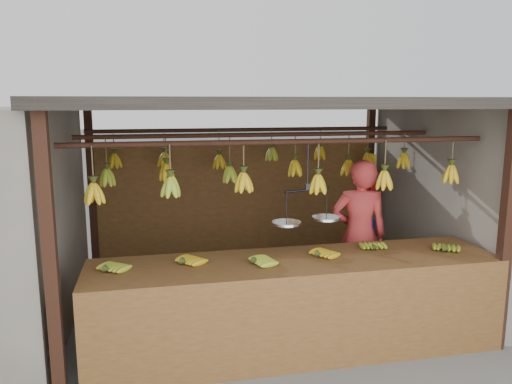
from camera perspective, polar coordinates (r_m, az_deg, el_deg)
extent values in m
plane|color=#5B5B57|center=(6.03, 0.61, -12.75)|extent=(80.00, 80.00, 0.00)
cube|color=black|center=(4.17, -22.43, -7.40)|extent=(0.10, 0.10, 2.30)
cube|color=black|center=(5.22, 26.65, -4.26)|extent=(0.10, 0.10, 2.30)
cube|color=black|center=(7.06, -18.21, -0.10)|extent=(0.10, 0.10, 2.30)
cube|color=black|center=(7.73, 12.74, 1.02)|extent=(0.10, 0.10, 2.30)
cube|color=black|center=(5.55, 0.66, 10.17)|extent=(4.30, 3.30, 0.10)
cylinder|color=black|center=(4.60, 3.41, 5.76)|extent=(4.00, 0.05, 0.05)
cylinder|color=black|center=(5.56, 0.65, 6.57)|extent=(4.00, 0.05, 0.05)
cylinder|color=black|center=(6.54, -1.29, 7.12)|extent=(4.00, 0.05, 0.05)
cube|color=brown|center=(7.17, -2.01, -1.47)|extent=(4.00, 0.06, 1.80)
cube|color=brown|center=(4.75, 4.60, -8.16)|extent=(3.87, 0.86, 0.08)
cube|color=brown|center=(4.53, 6.14, -14.76)|extent=(3.87, 0.04, 0.90)
cube|color=black|center=(4.42, -18.37, -16.44)|extent=(0.07, 0.07, 0.82)
cube|color=black|center=(5.40, 25.21, -11.91)|extent=(0.07, 0.07, 0.82)
cube|color=black|center=(5.11, -17.46, -12.65)|extent=(0.07, 0.07, 0.82)
cube|color=black|center=(5.98, 20.78, -9.45)|extent=(0.07, 0.07, 0.82)
ellipsoid|color=#92A523|center=(4.54, -16.62, -8.55)|extent=(0.29, 0.30, 0.06)
ellipsoid|color=gold|center=(4.59, -8.23, -7.99)|extent=(0.30, 0.29, 0.06)
ellipsoid|color=#92A523|center=(4.55, -0.13, -8.04)|extent=(0.28, 0.24, 0.06)
ellipsoid|color=gold|center=(4.79, 7.21, -7.17)|extent=(0.30, 0.28, 0.06)
ellipsoid|color=#92A523|center=(5.12, 13.50, -6.25)|extent=(0.21, 0.26, 0.06)
ellipsoid|color=#92A523|center=(5.26, 20.90, -6.20)|extent=(0.28, 0.30, 0.06)
ellipsoid|color=gold|center=(4.47, -18.01, -0.15)|extent=(0.16, 0.16, 0.28)
ellipsoid|color=#92A523|center=(4.44, -9.71, 0.59)|extent=(0.16, 0.16, 0.28)
ellipsoid|color=gold|center=(4.58, -1.42, 1.12)|extent=(0.16, 0.16, 0.28)
ellipsoid|color=gold|center=(4.74, 7.10, 0.90)|extent=(0.16, 0.16, 0.28)
ellipsoid|color=gold|center=(4.96, 14.44, 1.32)|extent=(0.16, 0.16, 0.28)
ellipsoid|color=gold|center=(5.39, 21.39, 1.92)|extent=(0.16, 0.16, 0.28)
ellipsoid|color=#92A523|center=(5.52, -16.62, 1.59)|extent=(0.16, 0.16, 0.28)
ellipsoid|color=gold|center=(5.48, -10.18, 2.26)|extent=(0.16, 0.16, 0.28)
ellipsoid|color=#92A523|center=(5.56, -3.00, 2.02)|extent=(0.16, 0.16, 0.28)
ellipsoid|color=gold|center=(5.70, 4.47, 2.74)|extent=(0.16, 0.16, 0.28)
ellipsoid|color=gold|center=(5.95, 10.48, 2.74)|extent=(0.16, 0.16, 0.28)
ellipsoid|color=gold|center=(6.20, 16.52, 3.45)|extent=(0.16, 0.16, 0.28)
ellipsoid|color=gold|center=(6.46, -15.86, 3.45)|extent=(0.16, 0.16, 0.28)
ellipsoid|color=gold|center=(6.50, -10.42, 3.69)|extent=(0.16, 0.16, 0.28)
ellipsoid|color=gold|center=(6.49, -4.21, 3.49)|extent=(0.16, 0.16, 0.28)
ellipsoid|color=#92A523|center=(6.60, 1.81, 4.36)|extent=(0.16, 0.16, 0.28)
ellipsoid|color=gold|center=(6.87, 7.32, 4.43)|extent=(0.16, 0.16, 0.28)
ellipsoid|color=gold|center=(7.11, 12.62, 3.67)|extent=(0.16, 0.16, 0.28)
cylinder|color=black|center=(4.68, 5.94, 2.99)|extent=(0.02, 0.02, 0.46)
cylinder|color=black|center=(4.72, 5.89, 0.23)|extent=(0.48, 0.15, 0.02)
cylinder|color=silver|center=(4.66, 3.49, -3.62)|extent=(0.26, 0.26, 0.02)
cylinder|color=silver|center=(4.90, 8.04, -3.01)|extent=(0.26, 0.26, 0.02)
imported|color=#BF3333|center=(5.79, 11.69, -4.88)|extent=(0.71, 0.55, 1.74)
cube|color=yellow|center=(7.53, 12.89, 3.01)|extent=(0.08, 0.26, 0.34)
cube|color=red|center=(7.56, 12.81, 1.05)|extent=(0.08, 0.26, 0.34)
cube|color=#199926|center=(7.63, 12.71, -1.58)|extent=(0.08, 0.26, 0.34)
cube|color=#1426BF|center=(7.68, 12.63, -3.44)|extent=(0.08, 0.26, 0.34)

